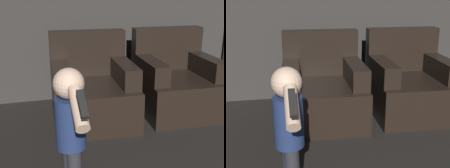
{
  "view_description": "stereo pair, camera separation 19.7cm",
  "coord_description": "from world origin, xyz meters",
  "views": [
    {
      "loc": [
        -0.74,
        0.91,
        1.32
      ],
      "look_at": [
        -0.09,
        3.19,
        0.56
      ],
      "focal_mm": 50.0,
      "sensor_mm": 36.0,
      "label": 1
    },
    {
      "loc": [
        -0.54,
        0.86,
        1.32
      ],
      "look_at": [
        -0.09,
        3.19,
        0.56
      ],
      "focal_mm": 50.0,
      "sensor_mm": 36.0,
      "label": 2
    }
  ],
  "objects": [
    {
      "name": "armchair_left",
      "position": [
        -0.12,
        3.78,
        0.3
      ],
      "size": [
        0.82,
        0.87,
        0.87
      ],
      "rotation": [
        0.0,
        0.0,
        -0.05
      ],
      "color": "black",
      "rests_on": "ground_plane"
    },
    {
      "name": "armchair_right",
      "position": [
        0.79,
        3.78,
        0.3
      ],
      "size": [
        0.82,
        0.87,
        0.87
      ],
      "rotation": [
        0.0,
        0.0,
        -0.04
      ],
      "color": "black",
      "rests_on": "ground_plane"
    },
    {
      "name": "person_toddler",
      "position": [
        -0.5,
        2.64,
        0.5
      ],
      "size": [
        0.19,
        0.59,
        0.85
      ],
      "rotation": [
        0.0,
        0.0,
        1.7
      ],
      "color": "#28282D",
      "rests_on": "ground_plane"
    }
  ]
}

